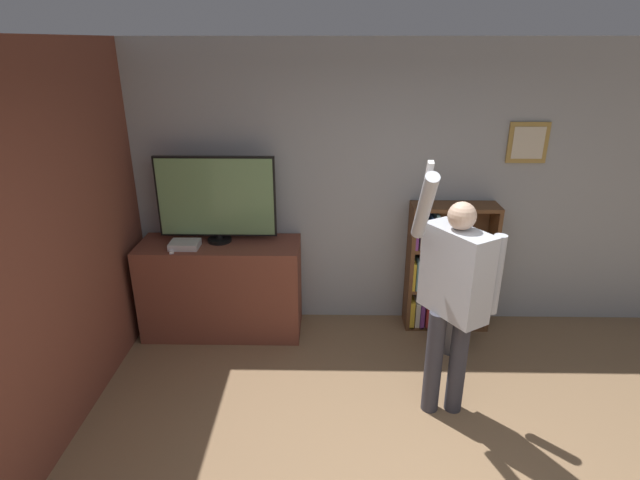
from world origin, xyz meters
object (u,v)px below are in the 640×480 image
at_px(bookshelf, 440,269).
at_px(game_console, 185,245).
at_px(person, 454,291).
at_px(television, 216,199).
at_px(waste_bin, 452,332).

bearing_deg(bookshelf, game_console, -173.98).
distance_m(game_console, bookshelf, 2.42).
bearing_deg(bookshelf, person, -99.13).
bearing_deg(television, game_console, -150.60).
distance_m(game_console, person, 2.40).
bearing_deg(bookshelf, waste_bin, -81.65).
height_order(television, waste_bin, television).
bearing_deg(game_console, waste_bin, -4.07).
xyz_separation_m(game_console, person, (2.18, -1.01, 0.08)).
bearing_deg(person, waste_bin, 130.83).
distance_m(television, person, 2.25).
height_order(game_console, bookshelf, bookshelf).
relative_size(person, waste_bin, 6.01).
bearing_deg(waste_bin, game_console, 175.93).
height_order(television, game_console, television).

